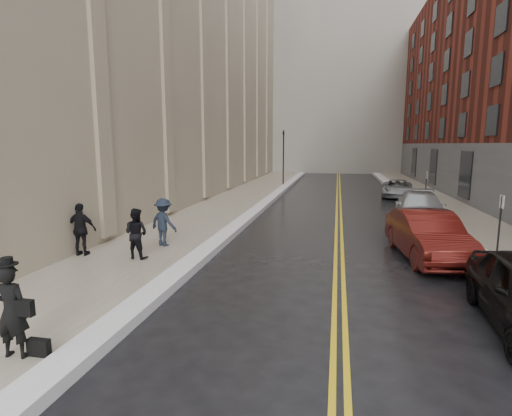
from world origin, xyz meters
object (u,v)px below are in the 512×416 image
at_px(car_maroon, 428,235).
at_px(car_silver_near, 420,209).
at_px(pedestrian_c, 81,229).
at_px(pedestrian_a, 136,233).
at_px(pedestrian_main, 12,311).
at_px(car_silver_far, 397,188).
at_px(pedestrian_b, 164,222).

xyz_separation_m(car_maroon, car_silver_near, (0.95, 6.35, -0.04)).
bearing_deg(pedestrian_c, pedestrian_a, 175.31).
bearing_deg(car_silver_near, pedestrian_c, -140.38).
relative_size(pedestrian_main, pedestrian_c, 0.95).
relative_size(car_silver_near, car_silver_far, 1.16).
xyz_separation_m(car_maroon, pedestrian_b, (-9.47, -0.69, 0.22)).
bearing_deg(pedestrian_main, pedestrian_b, -90.65).
distance_m(car_silver_near, pedestrian_a, 13.78).
bearing_deg(pedestrian_main, car_maroon, -141.08).
height_order(car_silver_near, pedestrian_c, pedestrian_c).
bearing_deg(car_silver_far, pedestrian_b, -113.89).
bearing_deg(car_silver_far, car_silver_near, -84.37).
bearing_deg(pedestrian_b, pedestrian_main, 114.60).
distance_m(car_silver_far, pedestrian_b, 20.63).
distance_m(car_maroon, pedestrian_a, 9.97).
xyz_separation_m(car_silver_near, pedestrian_main, (-9.68, -15.03, 0.22)).
bearing_deg(car_maroon, pedestrian_c, -174.72).
bearing_deg(pedestrian_a, car_silver_far, -111.87).
xyz_separation_m(pedestrian_a, pedestrian_b, (0.19, 1.75, 0.05)).
bearing_deg(car_maroon, pedestrian_a, -172.64).
height_order(car_silver_far, pedestrian_c, pedestrian_c).
height_order(car_silver_near, car_silver_far, car_silver_near).
bearing_deg(pedestrian_a, pedestrian_c, 9.51).
distance_m(car_silver_near, car_silver_far, 10.55).
bearing_deg(pedestrian_c, car_silver_far, -130.30).
bearing_deg(pedestrian_b, car_silver_near, -126.62).
relative_size(pedestrian_a, pedestrian_b, 0.94).
bearing_deg(car_silver_near, pedestrian_b, -141.35).
xyz_separation_m(pedestrian_b, pedestrian_c, (-2.21, -1.81, 0.01)).
bearing_deg(pedestrian_b, car_maroon, -156.49).
bearing_deg(pedestrian_b, pedestrian_a, 103.05).
xyz_separation_m(car_silver_near, car_silver_far, (0.37, 10.54, -0.14)).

